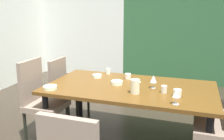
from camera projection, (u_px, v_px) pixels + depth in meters
ground_plane at (88, 140)px, 3.19m from camera, size 5.25×6.05×0.02m
back_panel_interior at (80, 17)px, 6.05m from camera, size 2.24×0.10×2.84m
garden_window_panel at (193, 19)px, 5.23m from camera, size 3.02×0.10×2.84m
dining_table at (130, 92)px, 2.99m from camera, size 1.98×1.09×0.73m
chair_right_far at (222, 99)px, 2.97m from camera, size 0.44×0.44×1.06m
chair_left_far at (66, 86)px, 3.63m from camera, size 0.45×0.44×0.93m
chair_left_near at (40, 97)px, 3.05m from camera, size 0.45×0.44×1.03m
wine_glass_west at (153, 79)px, 2.88m from camera, size 0.08×0.08×0.15m
wine_glass_left at (176, 94)px, 2.39m from camera, size 0.07×0.07×0.15m
serving_bowl_north at (97, 76)px, 3.34m from camera, size 0.12×0.12×0.04m
serving_bowl_south at (50, 88)px, 2.86m from camera, size 0.16×0.16×0.04m
serving_bowl_rear at (117, 83)px, 3.03m from camera, size 0.14×0.14×0.05m
cup_corner at (128, 76)px, 3.27m from camera, size 0.08×0.08×0.07m
cup_right at (164, 89)px, 2.73m from camera, size 0.06×0.06×0.08m
cup_near_shelf at (177, 93)px, 2.61m from camera, size 0.08×0.08×0.08m
cup_center at (108, 71)px, 3.52m from camera, size 0.06×0.06×0.08m
pitcher_east at (135, 86)px, 2.70m from camera, size 0.11×0.10×0.16m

